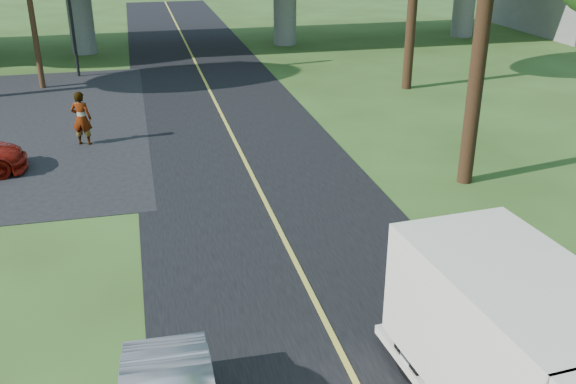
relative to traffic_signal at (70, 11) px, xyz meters
name	(u,v)px	position (x,y,z in m)	size (l,w,h in m)	color
road	(258,187)	(6.00, -16.00, -3.19)	(7.00, 90.00, 0.02)	black
lane_line	(258,187)	(6.00, -16.00, -3.17)	(0.12, 90.00, 0.01)	gold
traffic_signal	(70,11)	(0.00, 0.00, 0.00)	(0.18, 0.22, 5.20)	black
step_van	(543,372)	(8.10, -26.89, -1.77)	(2.77, 6.42, 2.63)	silver
pedestrian	(81,118)	(0.80, -10.78, -2.24)	(0.70, 0.46, 1.91)	gray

